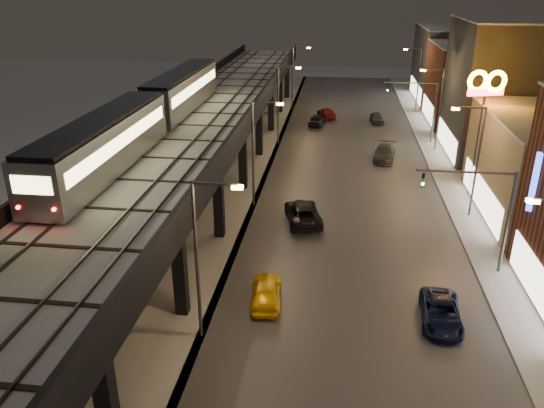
{
  "coord_description": "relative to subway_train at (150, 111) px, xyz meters",
  "views": [
    {
      "loc": [
        6.05,
        -9.87,
        17.89
      ],
      "look_at": [
        2.27,
        19.96,
        5.0
      ],
      "focal_mm": 35.0,
      "sensor_mm": 36.0,
      "label": 1
    }
  ],
  "objects": [
    {
      "name": "streetlight_left_4",
      "position": [
        8.07,
        37.57,
        -3.05
      ],
      "size": [
        2.57,
        0.28,
        9.0
      ],
      "color": "#38383A",
      "rests_on": "ground"
    },
    {
      "name": "streetlight_right_4",
      "position": [
        25.23,
        37.57,
        -3.05
      ],
      "size": [
        2.56,
        0.28,
        9.0
      ],
      "color": "#38383A",
      "rests_on": "ground"
    },
    {
      "name": "streetlight_right_2",
      "position": [
        25.23,
        1.57,
        -3.05
      ],
      "size": [
        2.56,
        0.28,
        9.0
      ],
      "color": "#38383A",
      "rests_on": "ground"
    },
    {
      "name": "sign_carwash",
      "position": [
        27.0,
        -8.16,
        -2.31
      ],
      "size": [
        1.63,
        0.35,
        8.46
      ],
      "color": "#38383A",
      "rests_on": "ground"
    },
    {
      "name": "car_mid_silver",
      "position": [
        12.19,
        -1.18,
        -7.53
      ],
      "size": [
        3.63,
        5.83,
        1.51
      ],
      "primitive_type": "imported",
      "rotation": [
        0.0,
        0.0,
        3.36
      ],
      "color": "black",
      "rests_on": "ground"
    },
    {
      "name": "car_far_white",
      "position": [
        11.83,
        28.71,
        -7.56
      ],
      "size": [
        2.29,
        4.46,
        1.45
      ],
      "primitive_type": "imported",
      "rotation": [
        0.0,
        0.0,
        3.0
      ],
      "color": "black",
      "rests_on": "ground"
    },
    {
      "name": "traffic_light_rig_a",
      "position": [
        24.34,
        -7.43,
        -3.78
      ],
      "size": [
        6.1,
        0.34,
        7.0
      ],
      "color": "#38383A",
      "rests_on": "ground"
    },
    {
      "name": "car_onc_dark",
      "position": [
        20.8,
        -13.58,
        -7.63
      ],
      "size": [
        2.47,
        4.81,
        1.3
      ],
      "primitive_type": "imported",
      "rotation": [
        0.0,
        0.0,
        -0.07
      ],
      "color": "black",
      "rests_on": "ground"
    },
    {
      "name": "road_surface",
      "position": [
        16.0,
        5.57,
        -8.25
      ],
      "size": [
        17.0,
        120.0,
        0.06
      ],
      "primitive_type": "cube",
      "color": "#46474D",
      "rests_on": "ground"
    },
    {
      "name": "car_near_white",
      "position": [
        12.06,
        -0.39,
        -7.63
      ],
      "size": [
        1.44,
        3.98,
        1.31
      ],
      "primitive_type": "imported",
      "rotation": [
        0.0,
        0.0,
        3.13
      ],
      "color": "black",
      "rests_on": "ground"
    },
    {
      "name": "car_mid_dark",
      "position": [
        12.96,
        33.06,
        -7.63
      ],
      "size": [
        3.0,
        4.81,
        1.3
      ],
      "primitive_type": "imported",
      "rotation": [
        0.0,
        0.0,
        3.43
      ],
      "color": "maroon",
      "rests_on": "ground"
    },
    {
      "name": "building_d",
      "position": [
        32.49,
        18.57,
        -1.21
      ],
      "size": [
        12.2,
        13.2,
        14.16
      ],
      "color": "#2C2C32",
      "rests_on": "ground"
    },
    {
      "name": "sidewalk_right",
      "position": [
        26.0,
        5.57,
        -8.21
      ],
      "size": [
        4.0,
        120.0,
        0.14
      ],
      "primitive_type": "cube",
      "color": "#9FA1A8",
      "rests_on": "ground"
    },
    {
      "name": "elevated_viaduct",
      "position": [
        2.5,
        2.42,
        -2.67
      ],
      "size": [
        9.0,
        100.0,
        6.3
      ],
      "color": "black",
      "rests_on": "ground"
    },
    {
      "name": "under_viaduct_pavement",
      "position": [
        2.5,
        5.57,
        -8.25
      ],
      "size": [
        11.0,
        120.0,
        0.06
      ],
      "primitive_type": "cube",
      "color": "#9FA1A8",
      "rests_on": "ground"
    },
    {
      "name": "viaduct_trackbed",
      "position": [
        2.49,
        2.55,
        -1.9
      ],
      "size": [
        8.4,
        100.0,
        0.32
      ],
      "color": "#B2B7C1",
      "rests_on": "elevated_viaduct"
    },
    {
      "name": "traffic_light_rig_b",
      "position": [
        24.34,
        22.57,
        -3.78
      ],
      "size": [
        6.1,
        0.34,
        7.0
      ],
      "color": "#38383A",
      "rests_on": "ground"
    },
    {
      "name": "car_taxi",
      "position": [
        10.84,
        -12.77,
        -7.55
      ],
      "size": [
        2.1,
        4.44,
        1.47
      ],
      "primitive_type": "imported",
      "rotation": [
        0.0,
        0.0,
        3.23
      ],
      "color": "yellow",
      "rests_on": "ground"
    },
    {
      "name": "sign_mcdonalds",
      "position": [
        26.5,
        6.23,
        0.79
      ],
      "size": [
        3.26,
        0.84,
        10.98
      ],
      "color": "#38383A",
      "rests_on": "ground"
    },
    {
      "name": "building_e",
      "position": [
        32.49,
        32.57,
        -3.2
      ],
      "size": [
        12.2,
        12.2,
        10.16
      ],
      "color": "#612A1A",
      "rests_on": "ground"
    },
    {
      "name": "streetlight_left_2",
      "position": [
        8.07,
        1.57,
        -3.05
      ],
      "size": [
        2.57,
        0.28,
        9.0
      ],
      "color": "#38383A",
      "rests_on": "ground"
    },
    {
      "name": "streetlight_left_3",
      "position": [
        8.07,
        19.57,
        -3.05
      ],
      "size": [
        2.57,
        0.28,
        9.0
      ],
      "color": "#38383A",
      "rests_on": "ground"
    },
    {
      "name": "car_onc_red",
      "position": [
        19.69,
        31.09,
        -7.63
      ],
      "size": [
        1.89,
        3.94,
        1.3
      ],
      "primitive_type": "imported",
      "rotation": [
        0.0,
        0.0,
        0.1
      ],
      "color": "#434344",
      "rests_on": "ground"
    },
    {
      "name": "subway_train",
      "position": [
        0.0,
        0.0,
        0.0
      ],
      "size": [
        2.8,
        34.28,
        3.35
      ],
      "color": "gray",
      "rests_on": "viaduct_trackbed"
    },
    {
      "name": "building_f",
      "position": [
        32.49,
        46.57,
        -2.71
      ],
      "size": [
        12.2,
        16.2,
        11.16
      ],
      "color": "#333339",
      "rests_on": "ground"
    },
    {
      "name": "car_onc_white",
      "position": [
        19.64,
        15.36,
        -7.56
      ],
      "size": [
        2.81,
        5.26,
        1.45
      ],
      "primitive_type": "imported",
      "rotation": [
        0.0,
        0.0,
        -0.16
      ],
      "color": "#3D3F45",
      "rests_on": "ground"
    },
    {
      "name": "viaduct_parapet_streetside",
      "position": [
        6.85,
        2.57,
        -1.43
      ],
      "size": [
        0.3,
        100.0,
        1.1
      ],
      "primitive_type": "cube",
      "color": "black",
      "rests_on": "elevated_viaduct"
    },
    {
      "name": "streetlight_right_3",
      "position": [
        25.23,
        19.57,
        -3.05
      ],
      "size": [
        2.56,
        0.28,
        9.0
      ],
      "color": "#38383A",
      "rests_on": "ground"
    },
    {
      "name": "viaduct_parapet_far",
      "position": [
        -1.85,
        2.57,
        -1.43
      ],
      "size": [
        0.3,
        100.0,
        1.1
      ],
      "primitive_type": "cube",
      "color": "black",
      "rests_on": "elevated_viaduct"
    },
    {
      "name": "streetlight_left_1",
      "position": [
        8.07,
        -16.43,
        -3.05
      ],
      "size": [
        2.57,
        0.28,
        9.0
      ],
      "color": "#38383A",
      "rests_on": "ground"
    }
  ]
}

